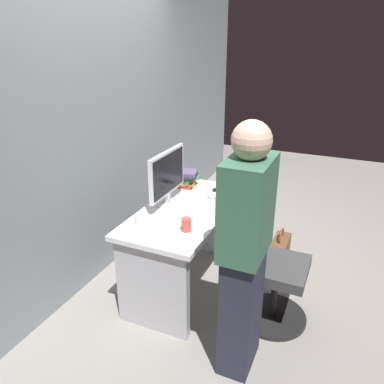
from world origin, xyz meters
TOP-DOWN VIEW (x-y plane):
  - ground_plane at (0.00, 0.00)m, footprint 9.00×9.00m
  - wall_back at (0.00, 0.85)m, footprint 6.40×0.10m
  - desk at (0.00, 0.00)m, footprint 1.31×0.65m
  - office_chair at (-0.13, -0.73)m, footprint 0.52×0.52m
  - person_at_desk at (-0.63, -0.68)m, footprint 0.40×0.24m
  - monitor at (0.01, 0.17)m, footprint 0.54×0.14m
  - keyboard at (0.00, -0.11)m, footprint 0.43×0.14m
  - mouse at (0.28, -0.12)m, footprint 0.06×0.10m
  - cup_near_keyboard at (-0.35, -0.16)m, footprint 0.07×0.07m
  - cup_by_monitor at (-0.43, 0.18)m, footprint 0.08×0.08m
  - book_stack at (0.45, 0.19)m, footprint 0.24×0.18m
  - cell_phone at (0.46, -0.13)m, footprint 0.11×0.16m
  - handbag at (0.65, -0.68)m, footprint 0.34×0.14m

SIDE VIEW (x-z plane):
  - ground_plane at x=0.00m, z-range 0.00..0.00m
  - handbag at x=0.65m, z-range -0.05..0.33m
  - office_chair at x=-0.13m, z-range -0.04..0.90m
  - desk at x=0.00m, z-range 0.13..0.87m
  - cell_phone at x=0.46m, z-range 0.74..0.75m
  - keyboard at x=0.00m, z-range 0.74..0.76m
  - mouse at x=0.28m, z-range 0.74..0.77m
  - cup_by_monitor at x=-0.43m, z-range 0.74..0.84m
  - cup_near_keyboard at x=-0.35m, z-range 0.74..0.84m
  - book_stack at x=0.45m, z-range 0.74..0.89m
  - person_at_desk at x=-0.63m, z-range 0.02..1.66m
  - monitor at x=0.01m, z-range 0.77..1.22m
  - wall_back at x=0.00m, z-range 0.00..3.00m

